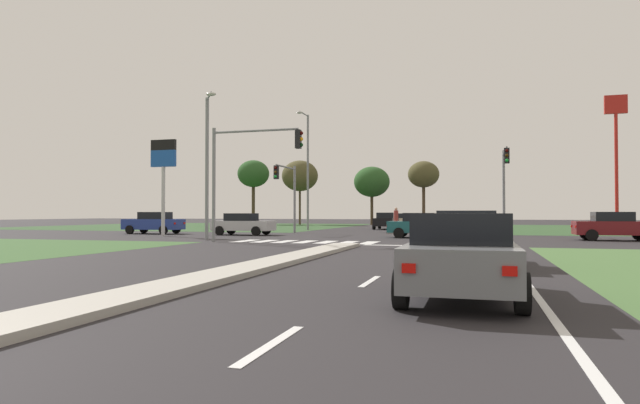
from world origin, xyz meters
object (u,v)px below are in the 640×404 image
object	(u,v)px
fastfood_pole_sign	(616,132)
treeline_second	(300,176)
car_teal_second	(422,225)
car_maroon_sixth	(615,226)
car_silver_near	(243,224)
pedestrian_at_median	(396,217)
car_white_fourth	(467,237)
car_blue_eighth	(154,223)
treeline_third	(372,182)
treeline_near	(253,174)
fuel_price_totem	(163,165)
car_grey_fifth	(462,255)
car_beige_seventh	(402,220)
street_lamp_third	(307,166)
traffic_signal_far_right	(505,176)
traffic_signal_far_left	(288,186)
traffic_signal_near_left	(245,162)
street_lamp_second	(207,159)
treeline_fourth	(424,175)
car_black_third	(386,221)

from	to	relation	value
fastfood_pole_sign	treeline_second	size ratio (longest dim) A/B	1.36
car_teal_second	car_maroon_sixth	distance (m)	10.68
car_silver_near	car_maroon_sixth	bearing A→B (deg)	87.09
car_maroon_sixth	pedestrian_at_median	world-z (taller)	pedestrian_at_median
car_white_fourth	fastfood_pole_sign	distance (m)	37.68
car_blue_eighth	treeline_third	xyz separation A→B (m)	(9.86, 34.38, 4.77)
car_maroon_sixth	treeline_near	distance (m)	50.86
car_teal_second	fuel_price_totem	world-z (taller)	fuel_price_totem
fuel_price_totem	car_grey_fifth	bearing A→B (deg)	-47.35
treeline_third	car_beige_seventh	bearing A→B (deg)	-59.87
car_maroon_sixth	street_lamp_third	world-z (taller)	street_lamp_third
street_lamp_third	fastfood_pole_sign	distance (m)	26.90
car_beige_seventh	traffic_signal_far_right	world-z (taller)	traffic_signal_far_right
car_teal_second	fastfood_pole_sign	bearing A→B (deg)	139.93
treeline_third	car_silver_near	bearing A→B (deg)	-94.25
street_lamp_third	fuel_price_totem	bearing A→B (deg)	-110.00
traffic_signal_far_left	street_lamp_third	xyz separation A→B (m)	(-1.24, 8.66, 2.25)
traffic_signal_far_right	car_blue_eighth	bearing A→B (deg)	-173.82
traffic_signal_near_left	street_lamp_second	world-z (taller)	street_lamp_second
car_silver_near	treeline_third	xyz separation A→B (m)	(2.57, 34.61, 4.82)
street_lamp_third	treeline_second	world-z (taller)	street_lamp_third
street_lamp_third	fuel_price_totem	xyz separation A→B (m)	(-5.36, -14.72, -1.10)
car_silver_near	pedestrian_at_median	size ratio (longest dim) A/B	2.35
fuel_price_totem	treeline_near	xyz separation A→B (m)	(-9.35, 36.68, 2.17)
car_white_fourth	car_blue_eighth	bearing A→B (deg)	141.20
treeline_second	treeline_fourth	xyz separation A→B (m)	(16.45, -1.39, -0.27)
traffic_signal_far_right	treeline_near	distance (m)	43.73
pedestrian_at_median	treeline_second	xyz separation A→B (m)	(-16.79, 27.29, 5.25)
car_teal_second	car_maroon_sixth	size ratio (longest dim) A/B	0.97
car_beige_seventh	treeline_third	xyz separation A→B (m)	(-5.09, 8.78, 4.83)
car_beige_seventh	fastfood_pole_sign	distance (m)	22.89
car_silver_near	pedestrian_at_median	xyz separation A→B (m)	(9.81, 6.34, 0.47)
traffic_signal_far_right	traffic_signal_near_left	xyz separation A→B (m)	(-13.43, -11.68, 0.18)
traffic_signal_near_left	treeline_fourth	distance (m)	41.40
car_grey_fifth	car_maroon_sixth	size ratio (longest dim) A/B	0.99
treeline_third	car_blue_eighth	bearing A→B (deg)	-106.00
fastfood_pole_sign	treeline_near	size ratio (longest dim) A/B	1.33
car_maroon_sixth	car_blue_eighth	bearing A→B (deg)	-92.66
car_blue_eighth	car_white_fourth	bearing A→B (deg)	-128.80
car_teal_second	fastfood_pole_sign	distance (m)	24.35
treeline_third	treeline_fourth	bearing A→B (deg)	-19.07
car_black_third	fastfood_pole_sign	distance (m)	21.25
car_black_third	street_lamp_second	xyz separation A→B (m)	(-6.32, -23.40, 3.75)
car_black_third	treeline_fourth	world-z (taller)	treeline_fourth
fuel_price_totem	car_blue_eighth	bearing A→B (deg)	130.95
street_lamp_second	pedestrian_at_median	size ratio (longest dim) A/B	4.44
car_white_fourth	car_blue_eighth	size ratio (longest dim) A/B	0.97
car_silver_near	pedestrian_at_median	bearing A→B (deg)	122.87
traffic_signal_far_left	treeline_third	size ratio (longest dim) A/B	0.68
treeline_fourth	car_blue_eighth	bearing A→B (deg)	-117.63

